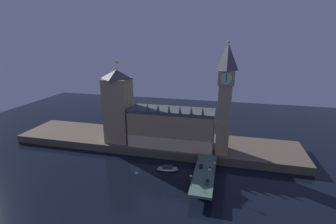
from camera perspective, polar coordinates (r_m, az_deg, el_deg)
name	(u,v)px	position (r m, az deg, el deg)	size (l,w,h in m)	color
ground_plane	(136,169)	(163.12, -7.46, -13.22)	(400.00, 400.00, 0.00)	black
embankment	(154,142)	(194.75, -3.36, -7.02)	(220.00, 42.00, 5.78)	brown
parliament_hall	(172,127)	(177.48, 0.88, -3.60)	(60.81, 21.54, 32.99)	tan
clock_tower	(225,97)	(161.07, 13.21, 3.42)	(10.44, 10.55, 74.58)	tan
victoria_tower	(118,106)	(185.81, -11.57, 1.38)	(18.13, 18.13, 60.44)	tan
bridge	(204,175)	(147.54, 8.49, -14.47)	(11.90, 46.00, 6.76)	#476656
car_northbound_lead	(201,166)	(151.66, 7.74, -12.45)	(2.06, 4.30, 1.48)	black
car_southbound_lead	(207,181)	(137.70, 9.24, -15.77)	(1.94, 4.73, 1.44)	#235633
car_southbound_trail	(210,168)	(150.35, 9.73, -12.84)	(1.85, 4.28, 1.40)	white
pedestrian_near_rail	(193,179)	(138.53, 5.90, -15.31)	(0.38, 0.38, 1.68)	black
pedestrian_mid_walk	(214,171)	(147.20, 10.67, -13.45)	(0.38, 0.38, 1.75)	black
pedestrian_far_rail	(198,160)	(157.83, 7.07, -11.10)	(0.38, 0.38, 1.76)	black
street_lamp_near	(191,179)	(132.63, 5.43, -15.39)	(1.34, 0.60, 6.08)	#2D3333
street_lamp_mid	(215,167)	(144.16, 10.88, -12.49)	(1.34, 0.60, 7.31)	#2D3333
street_lamp_far	(198,154)	(157.95, 7.05, -9.65)	(1.34, 0.60, 7.12)	#2D3333
boat_upstream	(168,169)	(160.14, -0.10, -13.17)	(14.15, 6.84, 3.34)	white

